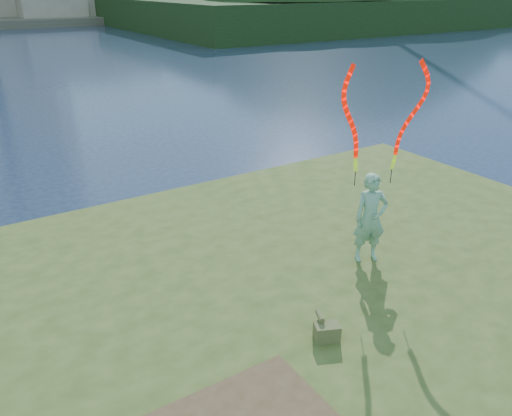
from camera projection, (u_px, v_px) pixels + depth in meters
ground at (253, 326)px, 9.41m from camera, size 320.00×320.00×0.00m
grassy_knoll at (334, 388)px, 7.50m from camera, size 20.00×18.00×0.80m
wooded_hill at (362, 21)px, 84.62m from camera, size 78.00×50.00×63.00m
woman_with_ribbons at (372, 195)px, 9.58m from camera, size 1.99×0.84×4.19m
canvas_bag at (326, 331)px, 7.78m from camera, size 0.46×0.52×0.37m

